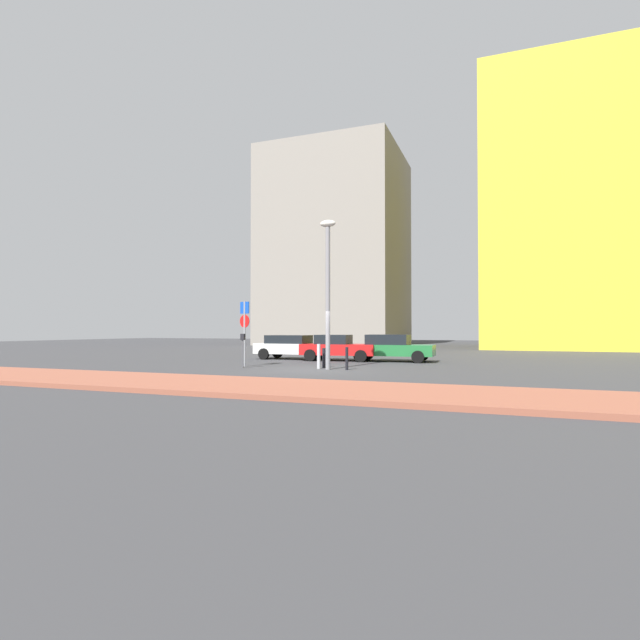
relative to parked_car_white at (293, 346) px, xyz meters
name	(u,v)px	position (x,y,z in m)	size (l,w,h in m)	color
ground_plane	(312,370)	(3.76, -6.43, -0.74)	(120.00, 120.00, 0.00)	#38383A
sidewalk_brick	(227,385)	(3.76, -13.15, -0.67)	(40.00, 3.91, 0.14)	#93513D
parked_car_white	(293,346)	(0.00, 0.00, 0.00)	(4.58, 2.00, 1.39)	white
parked_car_red	(338,347)	(2.81, -0.23, -0.01)	(4.23, 2.27, 1.42)	red
parked_car_green	(391,347)	(5.68, 0.12, 0.01)	(4.53, 2.13, 1.44)	#237238
parking_sign_post	(245,325)	(0.10, -5.75, 1.17)	(0.59, 0.19, 3.03)	gray
parking_meter	(243,346)	(0.48, -6.57, 0.24)	(0.18, 0.14, 1.53)	#4C4C51
street_lamp	(328,280)	(4.32, -6.03, 3.08)	(0.70, 0.36, 6.43)	gray
traffic_bollard_near	(347,359)	(5.15, -5.93, -0.26)	(0.13, 0.13, 0.97)	black
traffic_bollard_mid	(319,356)	(3.80, -5.76, -0.20)	(0.15, 0.15, 1.08)	#B7B7BC
traffic_bollard_far	(324,358)	(3.85, -5.23, -0.30)	(0.15, 0.15, 0.89)	black
building_colorful_midrise	(571,216)	(17.21, 24.60, 11.52)	(15.64, 15.67, 24.51)	gold
building_under_construction	(337,250)	(-6.74, 27.45, 10.20)	(14.75, 14.12, 21.87)	gray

